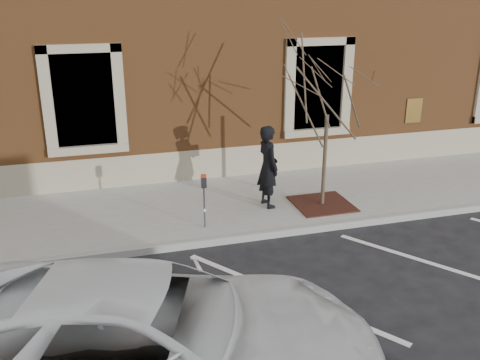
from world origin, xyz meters
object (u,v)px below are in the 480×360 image
object	(u,v)px
man	(268,167)
parking_meter	(204,191)
sapling	(329,88)
white_truck	(149,339)

from	to	relation	value
man	parking_meter	world-z (taller)	man
parking_meter	sapling	bearing A→B (deg)	-8.89
white_truck	parking_meter	bearing A→B (deg)	-1.83
man	white_truck	size ratio (longest dim) A/B	0.32
sapling	parking_meter	bearing A→B (deg)	-171.08
sapling	white_truck	xyz separation A→B (m)	(-4.57, -4.87, -2.05)
parking_meter	sapling	distance (m)	3.49
sapling	white_truck	distance (m)	6.99
man	sapling	bearing A→B (deg)	-112.24
parking_meter	white_truck	distance (m)	4.73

